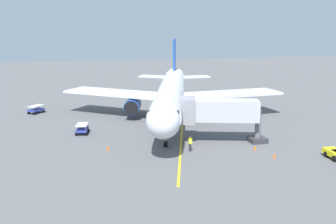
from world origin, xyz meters
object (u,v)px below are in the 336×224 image
object	(u,v)px
jet_bridge	(211,111)
safety_cone_wing_port	(274,156)
ground_crew_marshaller	(190,144)
safety_cone_nose_right	(255,148)
belt_loader_starboard_side	(336,152)
safety_cone_nose_left	(108,148)
baggage_cart_near_nose	(82,129)
baggage_cart_portside	(36,109)
airplane	(171,94)

from	to	relation	value
jet_bridge	safety_cone_wing_port	xyz separation A→B (m)	(-4.37, 7.75, -3.49)
ground_crew_marshaller	safety_cone_nose_right	size ratio (longest dim) A/B	3.11
belt_loader_starboard_side	safety_cone_nose_left	bearing A→B (deg)	-21.36
baggage_cart_near_nose	baggage_cart_portside	size ratio (longest dim) A/B	0.97
baggage_cart_near_nose	safety_cone_nose_left	world-z (taller)	baggage_cart_near_nose
baggage_cart_near_nose	belt_loader_starboard_side	bearing A→B (deg)	146.09
baggage_cart_portside	safety_cone_nose_left	bearing A→B (deg)	111.50
safety_cone_nose_right	jet_bridge	bearing A→B (deg)	-50.94
belt_loader_starboard_side	safety_cone_nose_right	xyz separation A→B (m)	(6.86, -5.00, -0.44)
ground_crew_marshaller	safety_cone_nose_left	distance (m)	9.31
safety_cone_nose_right	airplane	bearing A→B (deg)	-71.99
airplane	belt_loader_starboard_side	world-z (taller)	airplane
safety_cone_nose_left	safety_cone_wing_port	distance (m)	18.38
safety_cone_nose_left	safety_cone_nose_right	bearing A→B (deg)	166.06
ground_crew_marshaller	belt_loader_starboard_side	distance (m)	15.53
ground_crew_marshaller	baggage_cart_portside	world-z (taller)	ground_crew_marshaller
ground_crew_marshaller	safety_cone_nose_left	world-z (taller)	ground_crew_marshaller
jet_bridge	belt_loader_starboard_side	bearing A→B (deg)	137.86
jet_bridge	belt_loader_starboard_side	world-z (taller)	jet_bridge
belt_loader_starboard_side	baggage_cart_near_nose	bearing A→B (deg)	-33.91
baggage_cart_near_nose	baggage_cart_portside	world-z (taller)	same
baggage_cart_portside	safety_cone_nose_right	size ratio (longest dim) A/B	5.26
safety_cone_wing_port	baggage_cart_near_nose	bearing A→B (deg)	-38.44
baggage_cart_portside	jet_bridge	bearing A→B (deg)	133.81
baggage_cart_portside	baggage_cart_near_nose	bearing A→B (deg)	113.88
ground_crew_marshaller	safety_cone_wing_port	bearing A→B (deg)	150.34
ground_crew_marshaller	safety_cone_wing_port	distance (m)	9.22
baggage_cart_portside	belt_loader_starboard_side	xyz separation A→B (m)	(-32.14, 32.05, 0.06)
baggage_cart_portside	safety_cone_nose_left	distance (m)	24.75
ground_crew_marshaller	safety_cone_nose_left	xyz separation A→B (m)	(8.90, -2.68, -0.61)
airplane	ground_crew_marshaller	world-z (taller)	airplane
baggage_cart_near_nose	safety_cone_nose_right	size ratio (longest dim) A/B	5.11
baggage_cart_near_nose	airplane	bearing A→B (deg)	-160.30
jet_bridge	safety_cone_wing_port	world-z (taller)	jet_bridge
jet_bridge	baggage_cart_portside	xyz separation A→B (m)	(21.59, -22.51, -3.11)
ground_crew_marshaller	safety_cone_nose_right	bearing A→B (deg)	169.58
airplane	safety_cone_wing_port	distance (m)	21.37
baggage_cart_near_nose	safety_cone_nose_right	bearing A→B (deg)	146.92
baggage_cart_portside	safety_cone_wing_port	world-z (taller)	baggage_cart_portside
safety_cone_nose_right	baggage_cart_near_nose	bearing A→B (deg)	-33.08
ground_crew_marshaller	safety_cone_nose_right	distance (m)	7.46
airplane	safety_cone_wing_port	xyz separation A→B (m)	(-6.18, 20.11, -3.73)
baggage_cart_near_nose	safety_cone_nose_right	world-z (taller)	baggage_cart_near_nose
ground_crew_marshaller	safety_cone_wing_port	size ratio (longest dim) A/B	3.11
ground_crew_marshaller	baggage_cart_portside	xyz separation A→B (m)	(17.97, -25.71, -0.23)
baggage_cart_near_nose	safety_cone_nose_right	xyz separation A→B (m)	(-18.69, 12.18, -0.38)
baggage_cart_portside	safety_cone_wing_port	xyz separation A→B (m)	(-25.96, 30.26, -0.38)
airplane	safety_cone_nose_right	xyz separation A→B (m)	(-5.49, 16.90, -3.73)
baggage_cart_near_nose	baggage_cart_portside	xyz separation A→B (m)	(6.58, -14.87, 0.00)
baggage_cart_portside	safety_cone_nose_left	size ratio (longest dim) A/B	5.26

